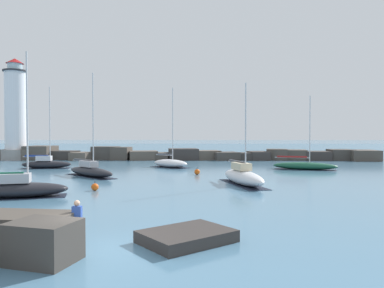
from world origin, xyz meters
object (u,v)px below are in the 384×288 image
at_px(mooring_buoy_far_side, 197,172).
at_px(sailboat_moored_1, 46,163).
at_px(sailboat_moored_2, 305,166).
at_px(mooring_buoy_orange_near, 95,187).
at_px(person_on_rocks, 77,220).
at_px(sailboat_moored_5, 90,171).
at_px(sailboat_moored_3, 20,188).
at_px(lighthouse, 15,115).
at_px(sailboat_moored_4, 243,176).
at_px(sailboat_moored_0, 170,163).

bearing_deg(mooring_buoy_far_side, sailboat_moored_1, 159.94).
bearing_deg(sailboat_moored_2, mooring_buoy_orange_near, -139.25).
relative_size(sailboat_moored_1, mooring_buoy_far_side, 13.00).
bearing_deg(person_on_rocks, sailboat_moored_5, 105.76).
height_order(sailboat_moored_1, sailboat_moored_2, sailboat_moored_1).
relative_size(sailboat_moored_3, sailboat_moored_5, 0.94).
bearing_deg(lighthouse, person_on_rocks, -60.91).
bearing_deg(sailboat_moored_5, sailboat_moored_1, 132.96).
bearing_deg(sailboat_moored_3, sailboat_moored_4, 24.27).
bearing_deg(mooring_buoy_far_side, sailboat_moored_3, -128.61).
distance_m(sailboat_moored_1, mooring_buoy_orange_near, 22.49).
bearing_deg(sailboat_moored_0, sailboat_moored_5, -124.05).
height_order(lighthouse, sailboat_moored_1, lighthouse).
bearing_deg(sailboat_moored_3, sailboat_moored_0, 70.87).
bearing_deg(sailboat_moored_2, person_on_rocks, -118.50).
bearing_deg(sailboat_moored_1, sailboat_moored_5, -47.04).
distance_m(sailboat_moored_5, mooring_buoy_orange_near, 10.47).
xyz_separation_m(sailboat_moored_1, person_on_rocks, (15.37, -33.36, 0.38)).
relative_size(sailboat_moored_0, sailboat_moored_2, 1.15).
bearing_deg(sailboat_moored_5, lighthouse, 129.29).
relative_size(lighthouse, sailboat_moored_3, 1.74).
distance_m(lighthouse, sailboat_moored_1, 21.46).
distance_m(sailboat_moored_3, mooring_buoy_orange_near, 5.38).
distance_m(sailboat_moored_2, mooring_buoy_orange_near, 27.81).
distance_m(sailboat_moored_2, mooring_buoy_far_side, 14.70).
xyz_separation_m(lighthouse, sailboat_moored_3, (19.78, -38.44, -7.19)).
relative_size(sailboat_moored_2, sailboat_moored_3, 0.91).
bearing_deg(sailboat_moored_5, mooring_buoy_far_side, 10.11).
distance_m(mooring_buoy_far_side, person_on_rocks, 26.53).
relative_size(sailboat_moored_4, mooring_buoy_far_side, 10.82).
height_order(sailboat_moored_3, sailboat_moored_5, sailboat_moored_5).
bearing_deg(sailboat_moored_2, mooring_buoy_far_side, -154.78).
relative_size(mooring_buoy_orange_near, person_on_rocks, 0.43).
distance_m(sailboat_moored_1, person_on_rocks, 36.73).
distance_m(sailboat_moored_1, sailboat_moored_5, 12.54).
height_order(lighthouse, sailboat_moored_4, lighthouse).
distance_m(sailboat_moored_1, mooring_buoy_far_side, 20.95).
xyz_separation_m(sailboat_moored_2, sailboat_moored_4, (-9.18, -14.07, 0.21)).
bearing_deg(sailboat_moored_5, sailboat_moored_2, 18.66).
xyz_separation_m(sailboat_moored_2, sailboat_moored_5, (-24.44, -8.25, 0.11)).
xyz_separation_m(sailboat_moored_4, mooring_buoy_far_side, (-4.12, 7.81, -0.40)).
bearing_deg(sailboat_moored_0, mooring_buoy_far_side, -67.68).
xyz_separation_m(mooring_buoy_orange_near, person_on_rocks, (3.46, -14.28, 0.72)).
height_order(sailboat_moored_1, mooring_buoy_far_side, sailboat_moored_1).
xyz_separation_m(sailboat_moored_2, mooring_buoy_orange_near, (-21.07, -18.15, -0.22)).
xyz_separation_m(lighthouse, sailboat_moored_1, (12.17, -16.14, -7.19)).
xyz_separation_m(sailboat_moored_1, mooring_buoy_far_side, (19.68, -7.19, -0.32)).
distance_m(sailboat_moored_4, mooring_buoy_orange_near, 12.57).
distance_m(sailboat_moored_0, sailboat_moored_1, 16.08).
xyz_separation_m(sailboat_moored_5, person_on_rocks, (6.83, -24.18, 0.39)).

